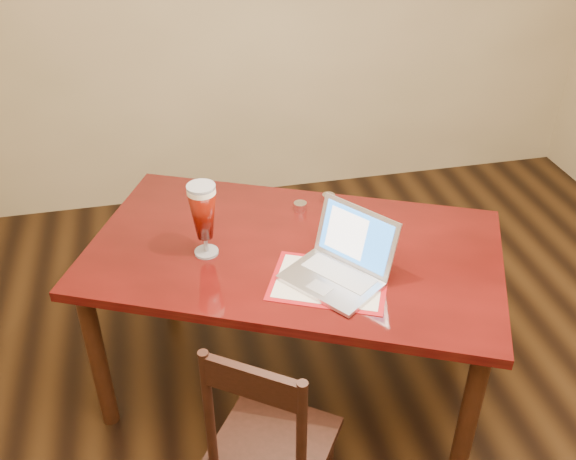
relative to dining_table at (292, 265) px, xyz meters
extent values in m
cube|color=tan|center=(0.30, 1.91, 0.62)|extent=(4.50, 0.01, 2.70)
cube|color=#4D0C0A|center=(0.01, 0.00, 0.06)|extent=(1.98, 1.61, 0.04)
cylinder|color=#34180D|center=(-0.87, -0.04, -0.34)|extent=(0.08, 0.08, 0.77)
cylinder|color=#34180D|center=(0.55, -0.68, -0.34)|extent=(0.08, 0.08, 0.77)
cylinder|color=#34180D|center=(-0.53, 0.69, -0.34)|extent=(0.08, 0.08, 0.77)
cylinder|color=#34180D|center=(0.88, 0.04, -0.34)|extent=(0.08, 0.08, 0.77)
cube|color=maroon|center=(0.09, -0.25, 0.09)|extent=(0.55, 0.48, 0.00)
cube|color=beige|center=(0.09, -0.25, 0.09)|extent=(0.49, 0.43, 0.00)
cube|color=silver|center=(0.10, -0.26, 0.10)|extent=(0.42, 0.44, 0.02)
cube|color=#B6B6BA|center=(0.14, -0.23, 0.11)|extent=(0.27, 0.30, 0.00)
cube|color=silver|center=(0.04, -0.30, 0.11)|extent=(0.11, 0.11, 0.00)
cube|color=silver|center=(0.22, -0.16, 0.23)|extent=(0.27, 0.33, 0.24)
cube|color=blue|center=(0.22, -0.17, 0.23)|extent=(0.23, 0.29, 0.20)
cube|color=white|center=(0.19, -0.13, 0.23)|extent=(0.14, 0.17, 0.17)
cylinder|color=silver|center=(-0.36, 0.05, 0.09)|extent=(0.10, 0.10, 0.01)
cylinder|color=silver|center=(-0.36, 0.05, 0.13)|extent=(0.02, 0.02, 0.07)
cylinder|color=white|center=(-0.36, 0.05, 0.39)|extent=(0.12, 0.12, 0.02)
cylinder|color=silver|center=(-0.36, 0.05, 0.41)|extent=(0.12, 0.12, 0.01)
cylinder|color=silver|center=(0.11, 0.30, 0.11)|extent=(0.06, 0.06, 0.04)
cylinder|color=silver|center=(0.25, 0.34, 0.11)|extent=(0.06, 0.06, 0.04)
cube|color=black|center=(-0.22, -0.65, -0.31)|extent=(0.56, 0.56, 0.04)
cylinder|color=black|center=(-0.26, -0.43, -0.53)|extent=(0.04, 0.04, 0.40)
cylinder|color=black|center=(-0.44, -0.69, -0.02)|extent=(0.04, 0.04, 0.53)
cylinder|color=black|center=(-0.17, -0.88, -0.02)|extent=(0.04, 0.04, 0.53)
cube|color=black|center=(-0.30, -0.78, 0.17)|extent=(0.29, 0.21, 0.12)
camera|label=1|loc=(-0.49, -2.15, 1.67)|focal=40.00mm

